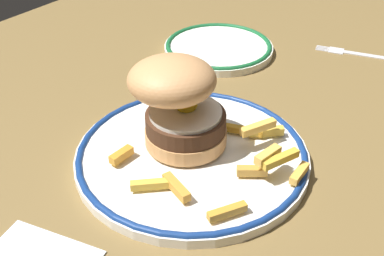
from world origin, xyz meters
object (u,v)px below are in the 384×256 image
Objects in this scene: burger at (178,101)px; fork at (357,53)px; dinner_plate at (192,154)px; side_plate at (219,47)px.

fork is (38.72, -8.11, -7.04)cm from burger.
burger is 40.18cm from fork.
dinner_plate is 1.50× the size of side_plate.
dinner_plate is at bearing -98.83° from burger.
fork is at bearing -56.55° from side_plate.
burger reaches higher than side_plate.
dinner_plate is 6.75cm from burger.
burger is at bearing 168.17° from fork.
burger is 0.78× the size of side_plate.
burger reaches higher than dinner_plate.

